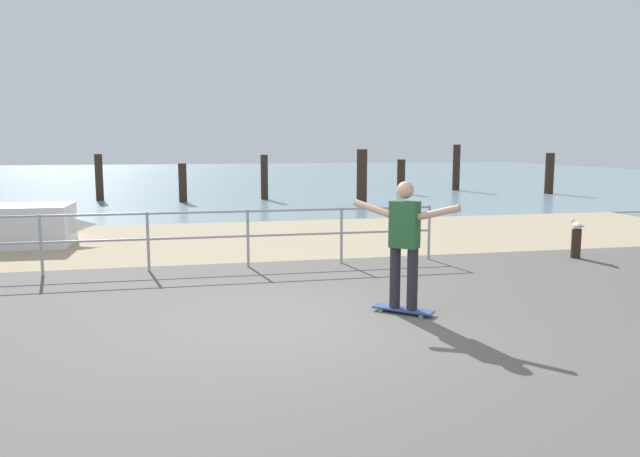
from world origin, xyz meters
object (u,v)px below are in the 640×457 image
object	(u,v)px
bollard_short	(576,244)
seagull	(577,225)
skateboard	(403,310)
skateboarder	(404,237)

from	to	relation	value
bollard_short	seagull	distance (m)	0.37
skateboard	bollard_short	distance (m)	5.49
skateboard	bollard_short	size ratio (longest dim) A/B	1.25
skateboarder	seagull	size ratio (longest dim) A/B	3.39
skateboard	skateboarder	xyz separation A→B (m)	(-0.00, -0.00, 0.95)
seagull	skateboarder	bearing A→B (deg)	-146.78
skateboard	seagull	distance (m)	5.53
bollard_short	seagull	world-z (taller)	seagull
skateboard	seagull	xyz separation A→B (m)	(4.60, 3.01, 0.59)
bollard_short	skateboarder	bearing A→B (deg)	-146.91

